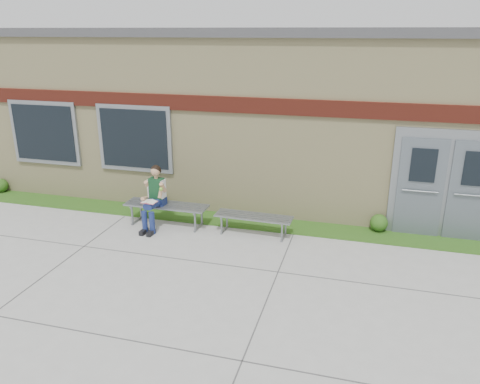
% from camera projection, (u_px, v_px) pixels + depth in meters
% --- Properties ---
extents(ground, '(80.00, 80.00, 0.00)m').
position_uv_depth(ground, '(217.00, 278.00, 8.26)').
color(ground, '#9E9E99').
rests_on(ground, ground).
extents(grass_strip, '(16.00, 0.80, 0.02)m').
position_uv_depth(grass_strip, '(252.00, 222.00, 10.63)').
color(grass_strip, '#194B14').
rests_on(grass_strip, ground).
extents(school_building, '(16.20, 6.22, 4.20)m').
position_uv_depth(school_building, '(282.00, 108.00, 13.03)').
color(school_building, beige).
rests_on(school_building, ground).
extents(bench_left, '(1.87, 0.52, 0.49)m').
position_uv_depth(bench_left, '(167.00, 209.00, 10.42)').
color(bench_left, slate).
rests_on(bench_left, ground).
extents(bench_right, '(1.66, 0.51, 0.43)m').
position_uv_depth(bench_right, '(254.00, 220.00, 9.93)').
color(bench_right, slate).
rests_on(bench_right, ground).
extents(girl, '(0.49, 0.83, 1.40)m').
position_uv_depth(girl, '(154.00, 196.00, 10.16)').
color(girl, '#181656').
rests_on(girl, ground).
extents(shrub_west, '(0.36, 0.36, 0.36)m').
position_uv_depth(shrub_west, '(1.00, 185.00, 12.56)').
color(shrub_west, '#194B14').
rests_on(shrub_west, grass_strip).
extents(shrub_mid, '(0.36, 0.36, 0.36)m').
position_uv_depth(shrub_mid, '(160.00, 201.00, 11.39)').
color(shrub_mid, '#194B14').
rests_on(shrub_mid, grass_strip).
extents(shrub_east, '(0.38, 0.38, 0.38)m').
position_uv_depth(shrub_east, '(379.00, 223.00, 10.10)').
color(shrub_east, '#194B14').
rests_on(shrub_east, grass_strip).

